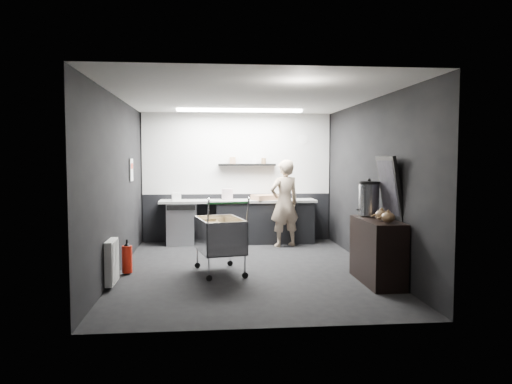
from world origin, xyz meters
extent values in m
plane|color=black|center=(0.00, 0.00, 0.00)|extent=(5.50, 5.50, 0.00)
plane|color=silver|center=(0.00, 0.00, 2.70)|extent=(5.50, 5.50, 0.00)
plane|color=black|center=(0.00, 2.75, 1.35)|extent=(5.50, 0.00, 5.50)
plane|color=black|center=(0.00, -2.75, 1.35)|extent=(5.50, 0.00, 5.50)
plane|color=black|center=(-2.00, 0.00, 1.35)|extent=(0.00, 5.50, 5.50)
plane|color=black|center=(2.00, 0.00, 1.35)|extent=(0.00, 5.50, 5.50)
cube|color=silver|center=(0.00, 2.73, 1.85)|extent=(3.95, 0.02, 1.70)
cube|color=black|center=(0.00, 2.73, 0.50)|extent=(3.95, 0.02, 1.00)
cube|color=black|center=(0.20, 2.62, 1.62)|extent=(1.20, 0.22, 0.04)
cylinder|color=white|center=(1.40, 2.72, 2.15)|extent=(0.20, 0.03, 0.20)
cube|color=silver|center=(-1.98, 1.30, 1.55)|extent=(0.02, 0.30, 0.40)
cube|color=red|center=(-1.98, 1.30, 1.62)|extent=(0.02, 0.22, 0.10)
cube|color=white|center=(-1.94, -0.90, 0.35)|extent=(0.10, 0.50, 0.60)
cube|color=white|center=(0.00, 1.85, 2.67)|extent=(2.40, 0.20, 0.04)
cube|color=black|center=(0.55, 2.42, 0.42)|extent=(2.00, 0.56, 0.85)
cube|color=#A6A6A2|center=(0.00, 2.42, 0.88)|extent=(3.20, 0.60, 0.05)
cube|color=#9EA0A5|center=(-1.15, 2.42, 0.42)|extent=(0.60, 0.58, 0.85)
cube|color=black|center=(-1.15, 2.12, 0.78)|extent=(0.56, 0.02, 0.10)
imported|color=beige|center=(0.89, 1.97, 0.86)|extent=(0.73, 0.60, 1.73)
cube|color=silver|center=(-0.44, -0.22, 0.35)|extent=(0.80, 1.07, 0.02)
cube|color=silver|center=(-0.74, -0.22, 0.59)|extent=(0.22, 0.94, 0.51)
cube|color=silver|center=(-0.14, -0.22, 0.59)|extent=(0.22, 0.94, 0.51)
cube|color=silver|center=(-0.44, -0.69, 0.59)|extent=(0.61, 0.15, 0.51)
cube|color=silver|center=(-0.44, 0.25, 0.59)|extent=(0.61, 0.15, 0.51)
cylinder|color=silver|center=(-0.71, -0.66, 0.19)|extent=(0.02, 0.02, 0.34)
cylinder|color=silver|center=(-0.17, -0.66, 0.19)|extent=(0.02, 0.02, 0.34)
cylinder|color=silver|center=(-0.71, 0.22, 0.19)|extent=(0.02, 0.02, 0.34)
cylinder|color=silver|center=(-0.17, 0.22, 0.19)|extent=(0.02, 0.02, 0.34)
cylinder|color=#268D3D|center=(-0.44, -0.75, 1.13)|extent=(0.61, 0.16, 0.03)
cube|color=olive|center=(-0.58, -0.11, 0.57)|extent=(0.33, 0.39, 0.43)
cube|color=olive|center=(-0.29, -0.36, 0.55)|extent=(0.31, 0.36, 0.38)
cylinder|color=black|center=(-0.71, -0.66, 0.05)|extent=(0.09, 0.05, 0.09)
cylinder|color=black|center=(-0.71, 0.22, 0.05)|extent=(0.09, 0.05, 0.09)
cylinder|color=black|center=(-0.17, -0.66, 0.05)|extent=(0.09, 0.05, 0.09)
cylinder|color=black|center=(-0.17, 0.22, 0.05)|extent=(0.09, 0.05, 0.09)
cube|color=black|center=(1.76, -1.02, 0.45)|extent=(0.45, 1.20, 0.90)
cylinder|color=silver|center=(1.76, -0.62, 1.15)|extent=(0.30, 0.30, 0.46)
cylinder|color=black|center=(1.76, -0.62, 1.40)|extent=(0.30, 0.30, 0.04)
sphere|color=black|center=(1.76, -0.62, 1.44)|extent=(0.05, 0.05, 0.05)
ellipsoid|color=brown|center=(1.76, -1.17, 0.98)|extent=(0.18, 0.18, 0.14)
ellipsoid|color=brown|center=(1.76, -1.42, 0.98)|extent=(0.18, 0.18, 0.14)
cube|color=black|center=(1.94, -0.97, 1.35)|extent=(0.21, 0.70, 0.89)
cube|color=black|center=(1.92, -0.97, 1.35)|extent=(0.15, 0.60, 0.77)
cylinder|color=red|center=(-1.85, -0.16, 0.23)|extent=(0.15, 0.15, 0.41)
cone|color=black|center=(-1.85, -0.16, 0.46)|extent=(0.10, 0.10, 0.06)
cylinder|color=black|center=(-1.85, -0.16, 0.50)|extent=(0.03, 0.03, 0.06)
cube|color=#A37857|center=(0.57, 2.37, 0.95)|extent=(0.63, 0.56, 0.10)
cylinder|color=beige|center=(-0.22, 2.42, 1.01)|extent=(0.23, 0.23, 0.23)
cube|color=white|center=(-1.25, 2.37, 0.98)|extent=(0.19, 0.16, 0.16)
camera|label=1|loc=(-0.63, -7.78, 1.78)|focal=35.00mm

